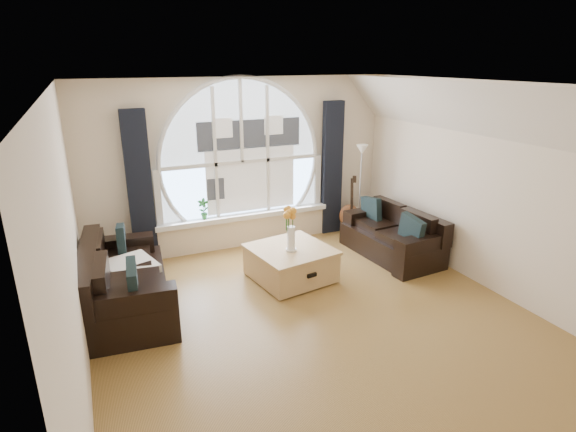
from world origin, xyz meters
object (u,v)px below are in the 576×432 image
object	(u,v)px
sofa_right	(392,232)
potted_plant	(203,209)
sofa_left	(125,280)
coffee_chest	(291,262)
guitar	(350,204)
vase_flowers	(291,224)
floor_lamp	(360,191)

from	to	relation	value
sofa_right	potted_plant	bearing A→B (deg)	148.50
sofa_left	coffee_chest	distance (m)	2.20
sofa_left	sofa_right	distance (m)	3.97
sofa_left	coffee_chest	bearing A→B (deg)	4.33
coffee_chest	guitar	xyz separation A→B (m)	(1.72, 1.27, 0.28)
sofa_left	guitar	bearing A→B (deg)	22.92
vase_flowers	guitar	xyz separation A→B (m)	(1.75, 1.36, -0.32)
floor_lamp	guitar	size ratio (longest dim) A/B	1.51
vase_flowers	floor_lamp	distance (m)	2.17
sofa_right	vase_flowers	size ratio (longest dim) A/B	2.34
sofa_left	potted_plant	xyz separation A→B (m)	(1.35, 1.41, 0.32)
coffee_chest	vase_flowers	world-z (taller)	vase_flowers
guitar	sofa_left	bearing A→B (deg)	-138.54
sofa_right	floor_lamp	xyz separation A→B (m)	(0.02, 0.99, 0.40)
floor_lamp	vase_flowers	bearing A→B (deg)	-147.34
coffee_chest	guitar	bearing A→B (deg)	27.30
sofa_left	vase_flowers	bearing A→B (deg)	2.07
guitar	potted_plant	size ratio (longest dim) A/B	3.16
coffee_chest	potted_plant	xyz separation A→B (m)	(-0.85, 1.45, 0.47)
coffee_chest	floor_lamp	distance (m)	2.17
vase_flowers	floor_lamp	xyz separation A→B (m)	(1.83, 1.17, -0.05)
potted_plant	coffee_chest	bearing A→B (deg)	-59.69
sofa_right	floor_lamp	size ratio (longest dim) A/B	1.02
vase_flowers	guitar	world-z (taller)	vase_flowers
sofa_left	sofa_right	world-z (taller)	sofa_left
sofa_right	coffee_chest	size ratio (longest dim) A/B	1.60
sofa_left	guitar	xyz separation A→B (m)	(3.92, 1.22, 0.13)
guitar	potted_plant	xyz separation A→B (m)	(-2.57, 0.18, 0.19)
floor_lamp	potted_plant	bearing A→B (deg)	172.08
coffee_chest	potted_plant	bearing A→B (deg)	111.15
vase_flowers	potted_plant	bearing A→B (deg)	118.02
sofa_left	potted_plant	world-z (taller)	potted_plant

